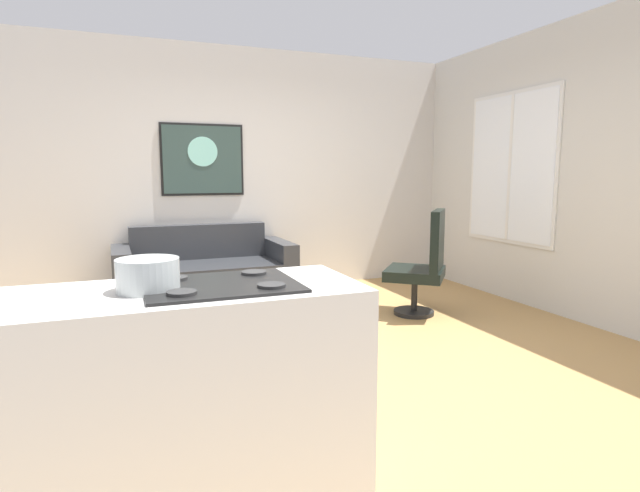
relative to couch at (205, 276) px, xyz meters
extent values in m
cube|color=#B0854E|center=(0.53, -1.96, -0.30)|extent=(6.40, 6.40, 0.04)
cube|color=silver|center=(0.53, 0.47, 1.12)|extent=(6.40, 0.05, 2.80)
cube|color=silver|center=(3.16, -1.66, 1.12)|extent=(0.05, 6.40, 2.80)
cube|color=#2D2F32|center=(0.00, -0.04, -0.07)|extent=(1.49, 0.88, 0.43)
cube|color=#2D2F32|center=(0.00, 0.31, 0.34)|extent=(1.48, 0.18, 0.38)
cube|color=#2D2F32|center=(-0.83, -0.05, 0.03)|extent=(0.19, 0.86, 0.63)
cube|color=#2D2F32|center=(0.83, -0.03, 0.03)|extent=(0.19, 0.86, 0.63)
cube|color=silver|center=(-0.03, -1.04, 0.10)|extent=(0.96, 0.61, 0.02)
cylinder|color=#232326|center=(-0.47, -1.30, -0.10)|extent=(0.03, 0.03, 0.37)
cylinder|color=#232326|center=(0.40, -1.30, -0.10)|extent=(0.03, 0.03, 0.37)
cylinder|color=#232326|center=(-0.47, -0.78, -0.10)|extent=(0.03, 0.03, 0.37)
cylinder|color=#232326|center=(0.40, -0.78, -0.10)|extent=(0.03, 0.03, 0.37)
cylinder|color=black|center=(1.83, -1.26, -0.26)|extent=(0.39, 0.39, 0.04)
cylinder|color=black|center=(1.83, -1.26, -0.05)|extent=(0.06, 0.06, 0.38)
cube|color=black|center=(1.83, -1.26, 0.13)|extent=(0.77, 0.77, 0.10)
cube|color=black|center=(1.99, -1.39, 0.46)|extent=(0.42, 0.48, 0.57)
cube|color=silver|center=(-0.76, -3.45, 0.18)|extent=(1.73, 0.61, 0.92)
cube|color=black|center=(-0.45, -3.45, 0.65)|extent=(0.60, 0.49, 0.01)
cylinder|color=#2D2D2D|center=(-0.62, -3.59, 0.66)|extent=(0.11, 0.11, 0.01)
cylinder|color=#2D2D2D|center=(-0.28, -3.59, 0.66)|extent=(0.11, 0.11, 0.01)
cylinder|color=#2D2D2D|center=(-0.62, -3.31, 0.66)|extent=(0.11, 0.11, 0.01)
cylinder|color=#2D2D2D|center=(-0.28, -3.31, 0.66)|extent=(0.11, 0.11, 0.01)
cylinder|color=silver|center=(-0.72, -3.44, 0.65)|extent=(0.13, 0.13, 0.01)
cylinder|color=silver|center=(-0.72, -3.44, 0.70)|extent=(0.24, 0.24, 0.13)
cube|color=black|center=(0.08, 0.43, 1.25)|extent=(0.92, 0.01, 0.80)
cube|color=#334742|center=(0.08, 0.42, 1.25)|extent=(0.87, 0.02, 0.75)
cylinder|color=#8EDBCA|center=(0.08, 0.41, 1.34)|extent=(0.33, 0.01, 0.33)
cube|color=silver|center=(3.12, -1.06, 1.15)|extent=(0.02, 1.30, 1.62)
cube|color=white|center=(3.11, -1.06, 1.15)|extent=(0.01, 1.22, 1.54)
cube|color=silver|center=(3.11, -1.06, 1.15)|extent=(0.01, 0.04, 1.54)
camera|label=1|loc=(-0.81, -5.48, 1.09)|focal=28.71mm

